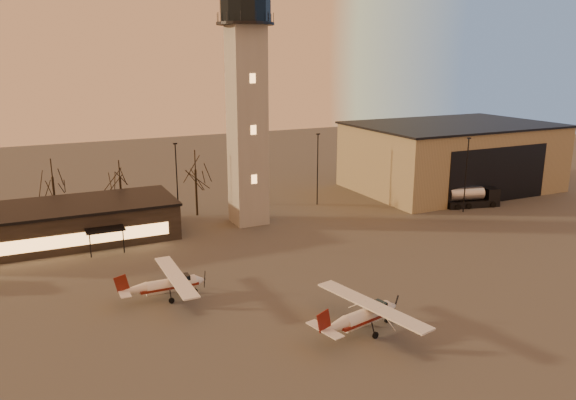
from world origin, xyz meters
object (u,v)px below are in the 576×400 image
at_px(terminal, 61,224).
at_px(cessna_front, 368,318).
at_px(cessna_rear, 172,287).
at_px(control_tower, 247,92).
at_px(fuel_truck, 472,199).
at_px(hangar, 451,156).

bearing_deg(terminal, cessna_front, -59.23).
height_order(cessna_front, cessna_rear, cessna_front).
distance_m(control_tower, cessna_front, 34.57).
relative_size(control_tower, fuel_truck, 4.11).
bearing_deg(cessna_front, control_tower, 73.24).
bearing_deg(fuel_truck, control_tower, -178.97).
height_order(control_tower, fuel_truck, control_tower).
relative_size(terminal, cessna_rear, 2.46).
height_order(cessna_front, fuel_truck, cessna_front).
xyz_separation_m(terminal, fuel_truck, (52.99, -8.29, -1.04)).
distance_m(terminal, fuel_truck, 53.65).
height_order(hangar, cessna_rear, hangar).
distance_m(hangar, cessna_rear, 55.35).
bearing_deg(hangar, cessna_front, -137.75).
distance_m(control_tower, fuel_truck, 35.10).
bearing_deg(control_tower, terminal, 174.85).
xyz_separation_m(hangar, terminal, (-57.99, -2.00, -3.00)).
distance_m(control_tower, terminal, 26.24).
bearing_deg(terminal, hangar, 1.97).
bearing_deg(control_tower, cessna_rear, -128.17).
xyz_separation_m(control_tower, fuel_truck, (31.00, -6.31, -15.21)).
xyz_separation_m(hangar, fuel_truck, (-5.00, -10.29, -4.04)).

